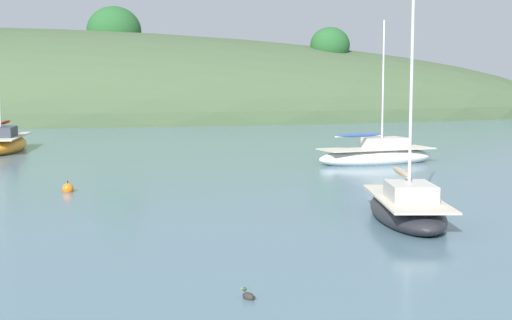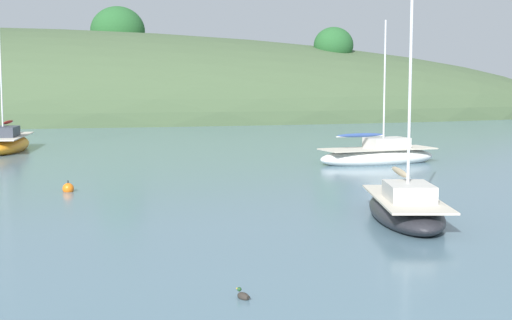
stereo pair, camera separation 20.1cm
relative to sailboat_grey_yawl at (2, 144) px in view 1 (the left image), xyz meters
The scene contains 5 objects.
sailboat_grey_yawl is the anchor object (origin of this frame).
sailboat_white_near 22.92m from the sailboat_grey_yawl, 26.79° to the right, with size 6.88×3.46×7.64m.
sailboat_blue_center 30.15m from the sailboat_grey_yawl, 57.82° to the right, with size 2.95×6.16×8.68m.
mooring_buoy_outer 18.52m from the sailboat_grey_yawl, 73.38° to the right, with size 0.44×0.44×0.54m.
duck_lone_right 34.14m from the sailboat_grey_yawl, 73.12° to the right, with size 0.31×0.41×0.24m.
Camera 1 is at (-4.93, -7.82, 4.27)m, focal length 50.95 mm.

